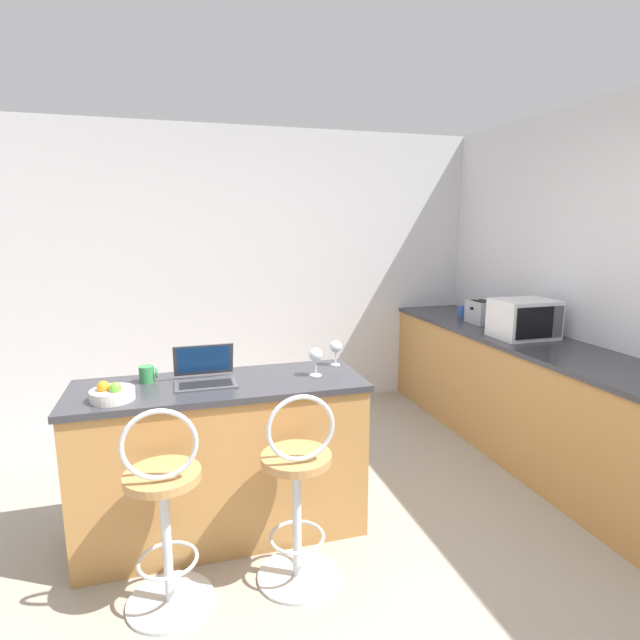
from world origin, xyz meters
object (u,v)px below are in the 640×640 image
bar_stool_far (298,494)px  wine_glass_tall (336,347)px  microwave (524,319)px  wine_glass_short (316,355)px  mug_blue (463,311)px  bar_stool_near (165,515)px  pepper_mill (517,313)px  laptop (205,373)px  fruit_bowl (112,393)px  mug_green (147,374)px  toaster (481,312)px

bar_stool_far → wine_glass_tall: wine_glass_tall is taller
microwave → bar_stool_far: bearing=-154.1°
wine_glass_short → mug_blue: wine_glass_short is taller
bar_stool_near → wine_glass_tall: wine_glass_tall is taller
bar_stool_far → wine_glass_tall: 0.95m
pepper_mill → wine_glass_short: pepper_mill is taller
bar_stool_far → mug_blue: 2.80m
bar_stool_near → pepper_mill: size_ratio=4.38×
bar_stool_far → laptop: laptop is taller
fruit_bowl → wine_glass_tall: (1.25, 0.28, 0.08)m
mug_green → wine_glass_short: (0.91, -0.14, 0.07)m
bar_stool_far → toaster: size_ratio=4.01×
fruit_bowl → toaster: bearing=22.1°
bar_stool_far → fruit_bowl: bearing=155.6°
wine_glass_tall → mug_blue: bearing=36.2°
wine_glass_tall → wine_glass_short: bearing=-135.5°
laptop → pepper_mill: 2.77m
fruit_bowl → mug_blue: bearing=27.1°
laptop → wine_glass_tall: bearing=8.6°
fruit_bowl → pepper_mill: bearing=17.8°
microwave → pepper_mill: (0.25, 0.40, -0.04)m
wine_glass_short → wine_glass_tall: size_ratio=1.06×
toaster → wine_glass_short: (-1.79, -1.05, 0.02)m
wine_glass_short → mug_blue: bearing=37.1°
bar_stool_far → mug_green: bearing=137.4°
laptop → microwave: (2.39, 0.43, 0.09)m
wine_glass_short → pepper_mill: bearing=23.7°
mug_blue → microwave: bearing=-92.2°
pepper_mill → fruit_bowl: bearing=-162.2°
fruit_bowl → wine_glass_tall: wine_glass_tall is taller
laptop → fruit_bowl: 0.48m
fruit_bowl → wine_glass_short: size_ratio=1.29×
toaster → mug_blue: 0.32m
bar_stool_near → wine_glass_short: bearing=30.0°
laptop → toaster: bearing=22.6°
microwave → wine_glass_tall: (-1.60, -0.32, -0.03)m
mug_green → wine_glass_short: bearing=-8.9°
microwave → fruit_bowl: size_ratio=2.09×
wine_glass_tall → pepper_mill: bearing=21.2°
bar_stool_far → fruit_bowl: (-0.84, 0.38, 0.47)m
bar_stool_near → mug_green: bar_stool_near is taller
microwave → mug_green: size_ratio=4.53×
laptop → bar_stool_far: bearing=-54.7°
toaster → wine_glass_short: 2.08m
fruit_bowl → microwave: bearing=11.8°
microwave → pepper_mill: size_ratio=1.94×
laptop → wine_glass_tall: size_ratio=2.10×
bar_stool_near → laptop: (0.23, 0.54, 0.48)m
bar_stool_near → wine_glass_tall: 1.33m
bar_stool_near → mug_blue: size_ratio=9.66×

